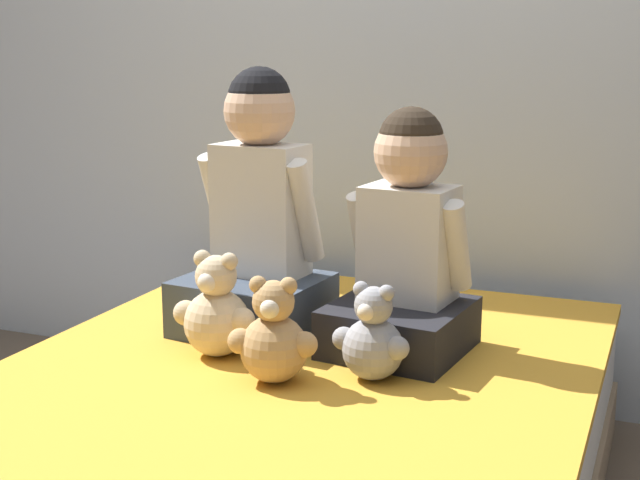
{
  "coord_description": "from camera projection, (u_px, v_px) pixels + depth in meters",
  "views": [
    {
      "loc": [
        0.81,
        -1.77,
        1.17
      ],
      "look_at": [
        0.0,
        0.23,
        0.69
      ],
      "focal_mm": 50.0,
      "sensor_mm": 36.0,
      "label": 1
    }
  ],
  "objects": [
    {
      "name": "teddy_bear_between_children",
      "position": [
        274.0,
        338.0,
        2.02
      ],
      "size": [
        0.2,
        0.16,
        0.25
      ],
      "rotation": [
        0.0,
        0.0,
        0.22
      ],
      "color": "tan",
      "rests_on": "bed"
    },
    {
      "name": "teddy_bear_held_by_right_child",
      "position": [
        373.0,
        339.0,
        2.04
      ],
      "size": [
        0.19,
        0.14,
        0.23
      ],
      "rotation": [
        0.0,
        0.0,
        -0.14
      ],
      "color": "#939399",
      "rests_on": "bed"
    },
    {
      "name": "wall_behind_bed",
      "position": [
        417.0,
        17.0,
        2.83
      ],
      "size": [
        8.0,
        0.06,
        2.5
      ],
      "color": "silver",
      "rests_on": "ground_plane"
    },
    {
      "name": "child_on_left",
      "position": [
        257.0,
        222.0,
        2.35
      ],
      "size": [
        0.39,
        0.35,
        0.7
      ],
      "rotation": [
        0.0,
        0.0,
        -0.1
      ],
      "color": "#384251",
      "rests_on": "bed"
    },
    {
      "name": "bed",
      "position": [
        283.0,
        460.0,
        2.11
      ],
      "size": [
        1.39,
        1.86,
        0.41
      ],
      "color": "#997F60",
      "rests_on": "ground_plane"
    },
    {
      "name": "child_on_right",
      "position": [
        406.0,
        247.0,
        2.22
      ],
      "size": [
        0.35,
        0.37,
        0.61
      ],
      "rotation": [
        0.0,
        0.0,
        -0.11
      ],
      "color": "black",
      "rests_on": "bed"
    },
    {
      "name": "teddy_bear_held_by_left_child",
      "position": [
        217.0,
        312.0,
        2.19
      ],
      "size": [
        0.22,
        0.17,
        0.26
      ],
      "rotation": [
        0.0,
        0.0,
        -0.02
      ],
      "color": "#D1B78E",
      "rests_on": "bed"
    }
  ]
}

